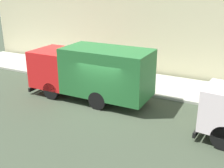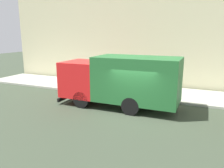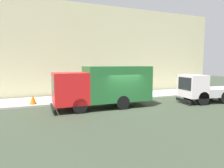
{
  "view_description": "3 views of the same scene",
  "coord_description": "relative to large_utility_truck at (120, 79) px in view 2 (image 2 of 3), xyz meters",
  "views": [
    {
      "loc": [
        -11.89,
        -6.88,
        6.42
      ],
      "look_at": [
        0.73,
        -0.33,
        1.28
      ],
      "focal_mm": 44.87,
      "sensor_mm": 36.0,
      "label": 1
    },
    {
      "loc": [
        -11.06,
        -3.53,
        4.37
      ],
      "look_at": [
        1.2,
        1.8,
        1.35
      ],
      "focal_mm": 35.65,
      "sensor_mm": 36.0,
      "label": 2
    },
    {
      "loc": [
        -12.42,
        5.85,
        3.27
      ],
      "look_at": [
        0.71,
        0.72,
        1.8
      ],
      "focal_mm": 30.83,
      "sensor_mm": 36.0,
      "label": 3
    }
  ],
  "objects": [
    {
      "name": "ground",
      "position": [
        -1.09,
        -1.22,
        -1.7
      ],
      "size": [
        80.0,
        80.0,
        0.0
      ],
      "primitive_type": "plane",
      "color": "#374131"
    },
    {
      "name": "sidewalk",
      "position": [
        3.92,
        -1.22,
        -1.63
      ],
      "size": [
        4.02,
        30.0,
        0.14
      ],
      "primitive_type": "cube",
      "color": "#A8AA9C",
      "rests_on": "ground"
    },
    {
      "name": "building_facade",
      "position": [
        6.43,
        -1.22,
        2.99
      ],
      "size": [
        0.5,
        30.0,
        9.4
      ],
      "primitive_type": "cube",
      "color": "beige",
      "rests_on": "ground"
    },
    {
      "name": "large_utility_truck",
      "position": [
        0.0,
        0.0,
        0.0
      ],
      "size": [
        2.53,
        7.27,
        3.09
      ],
      "rotation": [
        0.0,
        0.0,
        0.01
      ],
      "color": "red",
      "rests_on": "ground"
    },
    {
      "name": "pedestrian_walking",
      "position": [
        4.07,
        2.97,
        -0.64
      ],
      "size": [
        0.36,
        0.36,
        1.73
      ],
      "rotation": [
        0.0,
        0.0,
        3.2
      ],
      "color": "#453F4B",
      "rests_on": "sidewalk"
    },
    {
      "name": "pedestrian_standing",
      "position": [
        3.57,
        1.29,
        -0.65
      ],
      "size": [
        0.34,
        0.34,
        1.71
      ],
      "rotation": [
        0.0,
        0.0,
        4.67
      ],
      "color": "black",
      "rests_on": "sidewalk"
    },
    {
      "name": "pedestrian_third",
      "position": [
        2.6,
        -1.43,
        -0.68
      ],
      "size": [
        0.45,
        0.45,
        1.68
      ],
      "rotation": [
        0.0,
        0.0,
        1.27
      ],
      "color": "brown",
      "rests_on": "sidewalk"
    },
    {
      "name": "traffic_cone_orange",
      "position": [
        2.56,
        5.0,
        -1.2
      ],
      "size": [
        0.51,
        0.51,
        0.72
      ],
      "primitive_type": "cone",
      "color": "orange",
      "rests_on": "sidewalk"
    },
    {
      "name": "street_sign_post",
      "position": [
        2.35,
        -0.36,
        0.02
      ],
      "size": [
        0.44,
        0.08,
        2.7
      ],
      "color": "#4C5156",
      "rests_on": "sidewalk"
    }
  ]
}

